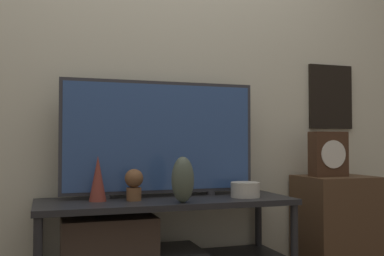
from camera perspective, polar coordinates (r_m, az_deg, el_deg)
name	(u,v)px	position (r m, az deg, el deg)	size (l,w,h in m)	color
wall_back	(154,59)	(2.69, -4.79, 8.76)	(6.40, 0.08, 2.70)	beige
media_console	(145,240)	(2.39, -5.97, -13.95)	(1.33, 0.48, 0.56)	#232326
television	(160,137)	(2.47, -4.03, -1.18)	(1.07, 0.05, 0.63)	#333338
vase_slim_bronze	(98,178)	(2.33, -11.87, -6.28)	(0.09, 0.09, 0.23)	brown
vase_wide_bowl	(245,190)	(2.47, 6.78, -7.78)	(0.16, 0.16, 0.08)	beige
vase_urn_stoneware	(183,180)	(2.22, -1.18, -6.58)	(0.11, 0.10, 0.23)	#4C5647
decorative_bust	(134,183)	(2.32, -7.38, -6.96)	(0.09, 0.09, 0.16)	brown
side_table	(336,229)	(2.94, 17.86, -12.16)	(0.43, 0.37, 0.65)	#513823
mantel_clock	(328,154)	(2.85, 16.92, -3.18)	(0.22, 0.11, 0.27)	#422819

